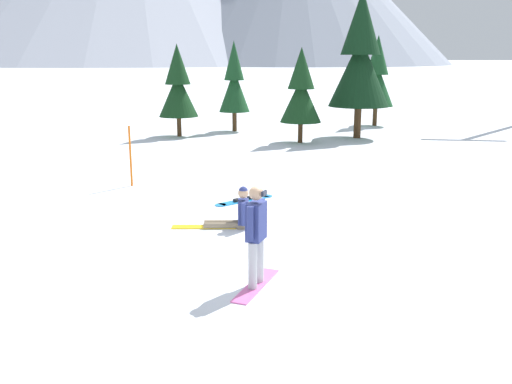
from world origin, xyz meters
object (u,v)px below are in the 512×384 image
snowboarder_foreground (256,234)px  pine_tree_leaning (301,91)px  trail_marker_pole (130,156)px  pine_tree_slender (178,86)px  loose_snowboard_near_left (244,200)px  pine_tree_short (234,82)px  snowboarder_midground (236,213)px  pine_tree_broad (360,58)px  pine_tree_young (377,77)px

snowboarder_foreground → pine_tree_leaning: bearing=91.2°
trail_marker_pole → pine_tree_slender: bearing=97.9°
loose_snowboard_near_left → pine_tree_leaning: (0.79, 10.58, 2.25)m
trail_marker_pole → pine_tree_short: size_ratio=0.40×
trail_marker_pole → snowboarder_foreground: bearing=-55.6°
snowboarder_foreground → pine_tree_short: size_ratio=0.39×
snowboarder_midground → pine_tree_leaning: bearing=87.3°
pine_tree_slender → pine_tree_leaning: size_ratio=1.04×
snowboarder_foreground → pine_tree_leaning: pine_tree_leaning is taller
snowboarder_foreground → snowboarder_midground: snowboarder_foreground is taller
pine_tree_slender → pine_tree_broad: bearing=4.9°
pine_tree_broad → trail_marker_pole: bearing=-122.0°
pine_tree_young → pine_tree_leaning: bearing=-118.3°
pine_tree_broad → pine_tree_young: 5.13m
pine_tree_broad → pine_tree_leaning: (-2.56, -1.90, -1.39)m
snowboarder_midground → pine_tree_slender: size_ratio=0.42×
snowboarder_midground → pine_tree_broad: 15.58m
trail_marker_pole → pine_tree_broad: size_ratio=0.27×
pine_tree_slender → pine_tree_young: pine_tree_young is taller
snowboarder_midground → pine_tree_broad: pine_tree_broad is taller
pine_tree_leaning → snowboarder_midground: bearing=-92.7°
snowboarder_foreground → pine_tree_short: pine_tree_short is taller
pine_tree_leaning → pine_tree_broad: bearing=36.6°
pine_tree_short → pine_tree_young: size_ratio=0.93×
pine_tree_young → pine_tree_short: bearing=-155.1°
loose_snowboard_near_left → pine_tree_slender: (-5.10, 11.75, 2.35)m
snowboarder_foreground → pine_tree_slender: 18.55m
snowboarder_midground → trail_marker_pole: bearing=136.0°
loose_snowboard_near_left → pine_tree_broad: 13.43m
loose_snowboard_near_left → pine_tree_leaning: bearing=85.7°
pine_tree_short → pine_tree_slender: 3.22m
snowboarder_midground → pine_tree_slender: 15.24m
loose_snowboard_near_left → pine_tree_young: 18.15m
trail_marker_pole → snowboarder_midground: bearing=-44.0°
loose_snowboard_near_left → pine_tree_young: size_ratio=0.32×
pine_tree_leaning → pine_tree_short: bearing=136.4°
loose_snowboard_near_left → pine_tree_leaning: pine_tree_leaning is taller
snowboarder_midground → loose_snowboard_near_left: size_ratio=1.17×
trail_marker_pole → loose_snowboard_near_left: bearing=-19.7°
trail_marker_pole → pine_tree_broad: 13.48m
trail_marker_pole → pine_tree_young: size_ratio=0.37×
trail_marker_pole → pine_tree_young: (8.10, 16.09, 1.75)m
pine_tree_short → pine_tree_leaning: (3.60, -3.43, -0.19)m
loose_snowboard_near_left → pine_tree_slender: 13.03m
snowboarder_midground → pine_tree_short: pine_tree_short is taller
pine_tree_short → trail_marker_pole: bearing=-93.7°
pine_tree_slender → pine_tree_short: bearing=44.7°
snowboarder_midground → pine_tree_slender: pine_tree_slender is taller
pine_tree_short → pine_tree_broad: size_ratio=0.67×
loose_snowboard_near_left → pine_tree_short: (-2.81, 14.02, 2.44)m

